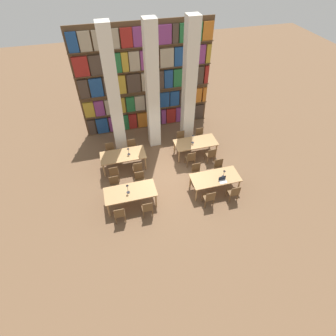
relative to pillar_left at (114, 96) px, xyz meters
name	(u,v)px	position (x,y,z in m)	size (l,w,h in m)	color
ground_plane	(167,177)	(1.77, -2.66, -3.00)	(40.00, 40.00, 0.00)	brown
bookshelf_bank	(146,82)	(1.77, 1.62, -0.32)	(6.83, 0.35, 5.50)	brown
pillar_left	(114,96)	(0.00, 0.00, 0.00)	(0.56, 0.56, 6.00)	silver
pillar_center	(152,91)	(1.77, 0.00, 0.00)	(0.56, 0.56, 6.00)	silver
pillar_right	(189,86)	(3.54, 0.00, 0.00)	(0.56, 0.56, 6.00)	silver
reading_table_0	(130,193)	(-0.07, -3.79, -2.32)	(2.09, 0.96, 0.75)	tan
chair_0	(119,214)	(-0.64, -4.55, -2.52)	(0.42, 0.40, 0.88)	brown
chair_1	(115,185)	(-0.64, -3.02, -2.52)	(0.42, 0.40, 0.88)	brown
chair_2	(147,208)	(0.46, -4.55, -2.52)	(0.42, 0.40, 0.88)	brown
chair_3	(140,180)	(0.46, -3.02, -2.52)	(0.42, 0.40, 0.88)	brown
desk_lamp_0	(127,187)	(-0.16, -3.82, -1.93)	(0.14, 0.14, 0.47)	#232328
reading_table_1	(215,178)	(3.55, -3.92, -2.32)	(2.09, 0.96, 0.75)	tan
chair_4	(209,198)	(3.00, -4.69, -2.52)	(0.42, 0.40, 0.88)	brown
chair_5	(197,172)	(3.00, -3.15, -2.52)	(0.42, 0.40, 0.88)	brown
chair_6	(234,192)	(4.08, -4.69, -2.52)	(0.42, 0.40, 0.88)	brown
chair_7	(219,168)	(4.08, -3.15, -2.52)	(0.42, 0.40, 0.88)	brown
desk_lamp_1	(224,172)	(3.89, -3.97, -1.99)	(0.14, 0.14, 0.39)	#232328
laptop	(223,180)	(3.75, -4.21, -2.21)	(0.32, 0.22, 0.21)	silver
reading_table_2	(123,156)	(-0.05, -1.46, -2.32)	(2.09, 0.96, 0.75)	tan
chair_8	(114,172)	(-0.59, -2.23, -2.52)	(0.42, 0.40, 0.88)	brown
chair_9	(110,151)	(-0.59, -0.70, -2.52)	(0.42, 0.40, 0.88)	brown
chair_10	(138,168)	(0.48, -2.23, -2.52)	(0.42, 0.40, 0.88)	brown
chair_11	(132,147)	(0.48, -0.70, -2.52)	(0.42, 0.40, 0.88)	brown
desk_lamp_2	(128,150)	(0.23, -1.50, -1.99)	(0.14, 0.14, 0.39)	#232328
reading_table_3	(196,143)	(3.53, -1.43, -2.32)	(2.09, 0.96, 0.75)	tan
chair_12	(190,158)	(3.03, -2.20, -2.52)	(0.42, 0.40, 0.88)	brown
chair_13	(181,139)	(3.03, -0.67, -2.52)	(0.42, 0.40, 0.88)	brown
chair_14	(211,154)	(4.05, -2.20, -2.52)	(0.42, 0.40, 0.88)	brown
chair_15	(200,136)	(4.05, -0.67, -2.52)	(0.42, 0.40, 0.88)	brown
desk_lamp_3	(193,137)	(3.38, -1.44, -1.92)	(0.14, 0.14, 0.49)	#232328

